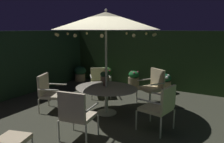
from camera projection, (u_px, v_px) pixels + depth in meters
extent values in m
cube|color=#3C3D2F|center=(104.00, 118.00, 5.57)|extent=(7.42, 7.44, 0.02)
cube|color=#1E3217|center=(154.00, 59.00, 8.39)|extent=(7.42, 0.30, 2.15)
cube|color=#1E3620|center=(11.00, 65.00, 7.12)|extent=(0.30, 7.44, 2.15)
cylinder|color=silver|center=(106.00, 113.00, 5.89)|extent=(0.54, 0.54, 0.03)
cylinder|color=silver|center=(106.00, 101.00, 5.83)|extent=(0.09, 0.09, 0.68)
ellipsoid|color=#B4AB99|center=(106.00, 88.00, 5.76)|extent=(1.69, 1.43, 0.03)
cylinder|color=silver|center=(106.00, 70.00, 5.67)|extent=(0.06, 0.06, 2.35)
cone|color=beige|center=(106.00, 21.00, 5.44)|extent=(2.66, 2.66, 0.43)
sphere|color=silver|center=(106.00, 10.00, 5.39)|extent=(0.07, 0.07, 0.07)
sphere|color=#F9DB8C|center=(154.00, 35.00, 4.90)|extent=(0.07, 0.07, 0.07)
sphere|color=#F9DB8C|center=(155.00, 34.00, 5.54)|extent=(0.07, 0.07, 0.07)
sphere|color=#F9DB8C|center=(146.00, 34.00, 6.07)|extent=(0.07, 0.07, 0.07)
sphere|color=#F9DB8C|center=(127.00, 33.00, 6.57)|extent=(0.07, 0.07, 0.07)
sphere|color=#F9DB8C|center=(106.00, 33.00, 6.72)|extent=(0.07, 0.07, 0.07)
sphere|color=#F9DB8C|center=(87.00, 33.00, 6.56)|extent=(0.07, 0.07, 0.07)
sphere|color=#F9DB8C|center=(68.00, 34.00, 6.09)|extent=(0.07, 0.07, 0.07)
sphere|color=#F9DB8C|center=(56.00, 34.00, 5.47)|extent=(0.07, 0.07, 0.07)
sphere|color=#F9DB8C|center=(58.00, 35.00, 4.85)|extent=(0.07, 0.07, 0.07)
sphere|color=#F9DB8C|center=(75.00, 36.00, 4.43)|extent=(0.07, 0.07, 0.07)
sphere|color=#F9DB8C|center=(102.00, 36.00, 4.28)|extent=(0.07, 0.07, 0.07)
sphere|color=#F9DB8C|center=(134.00, 36.00, 4.42)|extent=(0.07, 0.07, 0.07)
cylinder|color=#8A6452|center=(105.00, 83.00, 5.92)|extent=(0.11, 0.11, 0.13)
cylinder|color=#826751|center=(105.00, 78.00, 5.90)|extent=(0.24, 0.24, 0.13)
ellipsoid|color=#26492E|center=(105.00, 74.00, 5.87)|extent=(0.25, 0.25, 0.15)
sphere|color=#F7C857|center=(105.00, 72.00, 5.86)|extent=(0.09, 0.09, 0.09)
cylinder|color=beige|center=(68.00, 100.00, 6.32)|extent=(0.04, 0.04, 0.40)
cylinder|color=beige|center=(60.00, 108.00, 5.73)|extent=(0.04, 0.04, 0.40)
cylinder|color=beige|center=(49.00, 99.00, 6.40)|extent=(0.04, 0.04, 0.40)
cylinder|color=beige|center=(39.00, 107.00, 5.81)|extent=(0.04, 0.04, 0.40)
cube|color=beige|center=(53.00, 95.00, 6.02)|extent=(0.75, 0.76, 0.07)
cube|color=beige|center=(43.00, 84.00, 6.00)|extent=(0.27, 0.56, 0.53)
cylinder|color=beige|center=(57.00, 84.00, 6.27)|extent=(0.53, 0.24, 0.04)
cylinder|color=beige|center=(48.00, 90.00, 5.68)|extent=(0.53, 0.24, 0.04)
cylinder|color=beige|center=(73.00, 121.00, 4.86)|extent=(0.04, 0.04, 0.44)
cylinder|color=beige|center=(98.00, 125.00, 4.65)|extent=(0.04, 0.04, 0.44)
cylinder|color=beige|center=(59.00, 131.00, 4.36)|extent=(0.04, 0.04, 0.44)
cylinder|color=beige|center=(86.00, 137.00, 4.15)|extent=(0.04, 0.04, 0.44)
cube|color=beige|center=(79.00, 116.00, 4.46)|extent=(0.67, 0.62, 0.07)
cube|color=beige|center=(71.00, 106.00, 4.16)|extent=(0.58, 0.15, 0.53)
cylinder|color=beige|center=(65.00, 104.00, 4.52)|extent=(0.12, 0.52, 0.04)
cylinder|color=beige|center=(92.00, 107.00, 4.31)|extent=(0.12, 0.52, 0.04)
cylinder|color=silver|center=(136.00, 120.00, 4.88)|extent=(0.04, 0.04, 0.45)
cylinder|color=silver|center=(150.00, 113.00, 5.33)|extent=(0.04, 0.04, 0.45)
cylinder|color=silver|center=(161.00, 128.00, 4.49)|extent=(0.04, 0.04, 0.45)
cylinder|color=silver|center=(174.00, 119.00, 4.94)|extent=(0.04, 0.04, 0.45)
cube|color=beige|center=(156.00, 109.00, 4.86)|extent=(0.69, 0.69, 0.07)
cube|color=beige|center=(168.00, 99.00, 4.62)|extent=(0.17, 0.58, 0.51)
cylinder|color=silver|center=(149.00, 101.00, 4.59)|extent=(0.57, 0.14, 0.04)
cylinder|color=silver|center=(163.00, 95.00, 5.04)|extent=(0.57, 0.14, 0.04)
cylinder|color=silver|center=(150.00, 101.00, 6.16)|extent=(0.04, 0.04, 0.44)
cylinder|color=silver|center=(137.00, 96.00, 6.69)|extent=(0.04, 0.04, 0.44)
cylinder|color=silver|center=(164.00, 99.00, 6.41)|extent=(0.04, 0.04, 0.44)
cylinder|color=silver|center=(151.00, 93.00, 6.94)|extent=(0.04, 0.04, 0.44)
cube|color=beige|center=(150.00, 89.00, 6.50)|extent=(0.79, 0.76, 0.07)
cube|color=beige|center=(158.00, 78.00, 6.57)|extent=(0.54, 0.35, 0.54)
cylinder|color=silver|center=(158.00, 84.00, 6.19)|extent=(0.30, 0.46, 0.04)
cylinder|color=silver|center=(144.00, 80.00, 6.73)|extent=(0.30, 0.46, 0.04)
cylinder|color=silver|center=(111.00, 93.00, 7.05)|extent=(0.04, 0.04, 0.41)
cylinder|color=silver|center=(92.00, 94.00, 6.95)|extent=(0.04, 0.04, 0.41)
cylinder|color=silver|center=(108.00, 88.00, 7.60)|extent=(0.04, 0.04, 0.41)
cylinder|color=silver|center=(91.00, 89.00, 7.51)|extent=(0.04, 0.04, 0.41)
cube|color=beige|center=(100.00, 84.00, 7.23)|extent=(0.81, 0.80, 0.07)
cube|color=beige|center=(99.00, 74.00, 7.45)|extent=(0.48, 0.41, 0.45)
cylinder|color=silver|center=(109.00, 76.00, 7.23)|extent=(0.38, 0.45, 0.04)
cylinder|color=silver|center=(91.00, 77.00, 7.14)|extent=(0.38, 0.45, 0.04)
cylinder|color=silver|center=(10.00, 143.00, 4.05)|extent=(0.03, 0.03, 0.32)
cube|color=beige|center=(13.00, 139.00, 3.77)|extent=(0.59, 0.55, 0.08)
cylinder|color=tan|center=(80.00, 77.00, 9.51)|extent=(0.44, 0.44, 0.30)
ellipsoid|color=#1F4E2E|center=(80.00, 71.00, 9.46)|extent=(0.53, 0.53, 0.37)
sphere|color=#F3CE57|center=(83.00, 71.00, 9.35)|extent=(0.10, 0.10, 0.10)
sphere|color=yellow|center=(79.00, 67.00, 9.62)|extent=(0.10, 0.10, 0.10)
sphere|color=yellow|center=(77.00, 69.00, 9.34)|extent=(0.07, 0.07, 0.07)
cylinder|color=beige|center=(105.00, 79.00, 9.10)|extent=(0.51, 0.51, 0.31)
ellipsoid|color=#224F1C|center=(105.00, 72.00, 9.04)|extent=(0.58, 0.58, 0.41)
sphere|color=red|center=(109.00, 71.00, 8.85)|extent=(0.07, 0.07, 0.07)
sphere|color=#C42446|center=(108.00, 69.00, 9.20)|extent=(0.11, 0.11, 0.11)
sphere|color=red|center=(103.00, 70.00, 9.14)|extent=(0.09, 0.09, 0.09)
sphere|color=red|center=(104.00, 71.00, 8.90)|extent=(0.09, 0.09, 0.09)
cylinder|color=#827252|center=(134.00, 83.00, 8.36)|extent=(0.42, 0.42, 0.41)
ellipsoid|color=#1A652B|center=(134.00, 75.00, 8.30)|extent=(0.39, 0.39, 0.27)
sphere|color=#D6606F|center=(136.00, 75.00, 8.25)|extent=(0.09, 0.09, 0.09)
sphere|color=#EB446A|center=(138.00, 72.00, 8.33)|extent=(0.07, 0.07, 0.07)
sphere|color=#D2447C|center=(133.00, 73.00, 8.46)|extent=(0.07, 0.07, 0.07)
sphere|color=#E6456A|center=(131.00, 72.00, 8.37)|extent=(0.08, 0.08, 0.08)
sphere|color=#D5536D|center=(132.00, 74.00, 8.27)|extent=(0.07, 0.07, 0.07)
sphere|color=#D35D72|center=(134.00, 73.00, 8.15)|extent=(0.08, 0.08, 0.08)
cylinder|color=tan|center=(165.00, 87.00, 7.78)|extent=(0.41, 0.41, 0.41)
ellipsoid|color=#17532D|center=(165.00, 78.00, 7.72)|extent=(0.41, 0.41, 0.29)
sphere|color=silver|center=(168.00, 76.00, 7.62)|extent=(0.09, 0.09, 0.09)
sphere|color=silver|center=(167.00, 76.00, 7.77)|extent=(0.09, 0.09, 0.09)
sphere|color=silver|center=(164.00, 76.00, 7.85)|extent=(0.06, 0.06, 0.06)
sphere|color=silver|center=(161.00, 75.00, 7.77)|extent=(0.07, 0.07, 0.07)
sphere|color=silver|center=(161.00, 76.00, 7.67)|extent=(0.08, 0.08, 0.08)
sphere|color=silver|center=(167.00, 78.00, 7.55)|extent=(0.11, 0.11, 0.11)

